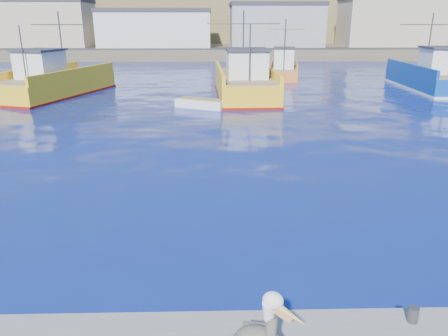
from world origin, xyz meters
name	(u,v)px	position (x,y,z in m)	size (l,w,h in m)	color
ground	(239,254)	(0.00, 0.00, 0.00)	(260.00, 260.00, 0.00)	navy
dock_bollards	(283,317)	(0.60, -3.40, 0.65)	(36.20, 0.20, 0.30)	#4C4C4C
far_shore	(215,8)	(0.00, 109.20, 8.98)	(200.00, 81.00, 24.00)	brown
trawler_yellow_a	(55,83)	(-13.38, 25.75, 1.07)	(7.28, 12.43, 6.58)	yellow
trawler_yellow_b	(245,83)	(1.90, 25.07, 1.10)	(5.85, 12.45, 6.65)	yellow
trawler_blue	(431,77)	(18.74, 28.63, 1.06)	(5.57, 11.76, 6.55)	#0D4198
boat_orange	(284,69)	(6.87, 36.70, 1.00)	(4.13, 7.94, 5.98)	orange
skiff_mid	(201,104)	(-1.46, 20.33, 0.25)	(3.78, 2.79, 0.78)	silver
skiff_far	(399,72)	(20.54, 39.70, 0.30)	(1.91, 4.49, 0.95)	silver
pelican	(262,336)	(0.07, -4.47, 1.12)	(1.15, 0.72, 1.45)	#595451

